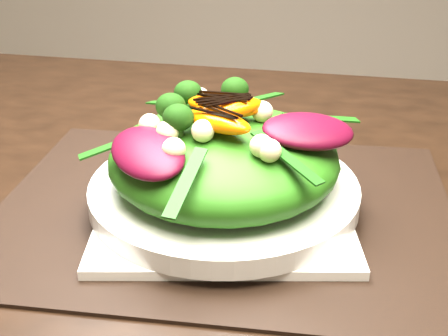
% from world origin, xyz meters
% --- Properties ---
extents(placemat, '(0.46, 0.36, 0.00)m').
position_xyz_m(placemat, '(-0.24, -0.01, 0.75)').
color(placemat, black).
rests_on(placemat, dining_table).
extents(plate_base, '(0.28, 0.28, 0.01)m').
position_xyz_m(plate_base, '(-0.24, -0.01, 0.76)').
color(plate_base, white).
rests_on(plate_base, placemat).
extents(salad_bowl, '(0.33, 0.33, 0.02)m').
position_xyz_m(salad_bowl, '(-0.24, -0.01, 0.77)').
color(salad_bowl, silver).
rests_on(salad_bowl, plate_base).
extents(lettuce_mound, '(0.24, 0.24, 0.07)m').
position_xyz_m(lettuce_mound, '(-0.24, -0.01, 0.81)').
color(lettuce_mound, '#2B6813').
rests_on(lettuce_mound, salad_bowl).
extents(radicchio_leaf, '(0.10, 0.09, 0.02)m').
position_xyz_m(radicchio_leaf, '(-0.16, -0.01, 0.84)').
color(radicchio_leaf, '#410617').
rests_on(radicchio_leaf, lettuce_mound).
extents(orange_segment, '(0.07, 0.05, 0.02)m').
position_xyz_m(orange_segment, '(-0.24, 0.01, 0.85)').
color(orange_segment, '#F95C04').
rests_on(orange_segment, lettuce_mound).
extents(broccoli_floret, '(0.04, 0.04, 0.04)m').
position_xyz_m(broccoli_floret, '(-0.29, 0.03, 0.86)').
color(broccoli_floret, '#0C3309').
rests_on(broccoli_floret, lettuce_mound).
extents(macadamia_nut, '(0.03, 0.03, 0.02)m').
position_xyz_m(macadamia_nut, '(-0.21, -0.04, 0.85)').
color(macadamia_nut, '#CAC08E').
rests_on(macadamia_nut, lettuce_mound).
extents(balsamic_drizzle, '(0.04, 0.02, 0.00)m').
position_xyz_m(balsamic_drizzle, '(-0.24, 0.01, 0.86)').
color(balsamic_drizzle, black).
rests_on(balsamic_drizzle, orange_segment).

